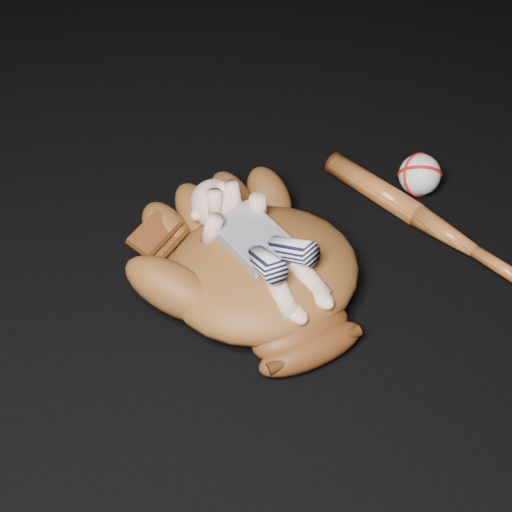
# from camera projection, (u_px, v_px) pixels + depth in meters

# --- Properties ---
(baseball_glove) EXTENTS (0.51, 0.56, 0.15)m
(baseball_glove) POSITION_uv_depth(u_px,v_px,m) (263.00, 265.00, 1.35)
(baseball_glove) COLOR brown
(baseball_glove) RESTS_ON ground
(newborn_baby) EXTENTS (0.18, 0.34, 0.14)m
(newborn_baby) POSITION_uv_depth(u_px,v_px,m) (262.00, 244.00, 1.32)
(newborn_baby) COLOR #F0B09A
(newborn_baby) RESTS_ON baseball_glove
(baseball_bat) EXTENTS (0.07, 0.50, 0.05)m
(baseball_bat) POSITION_uv_depth(u_px,v_px,m) (429.00, 223.00, 1.50)
(baseball_bat) COLOR #9D4D1E
(baseball_bat) RESTS_ON ground
(baseball) EXTENTS (0.11, 0.11, 0.08)m
(baseball) POSITION_uv_depth(u_px,v_px,m) (420.00, 175.00, 1.58)
(baseball) COLOR silver
(baseball) RESTS_ON ground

